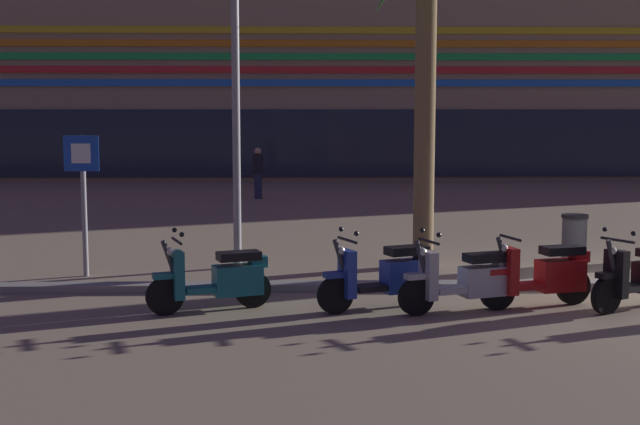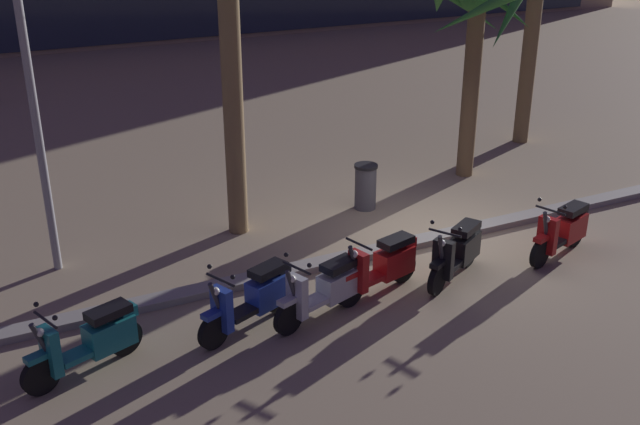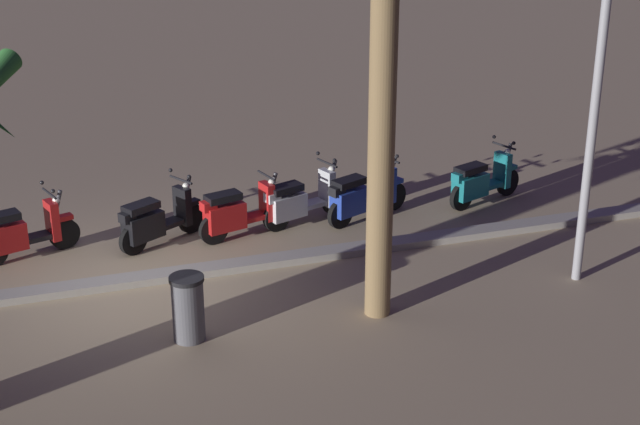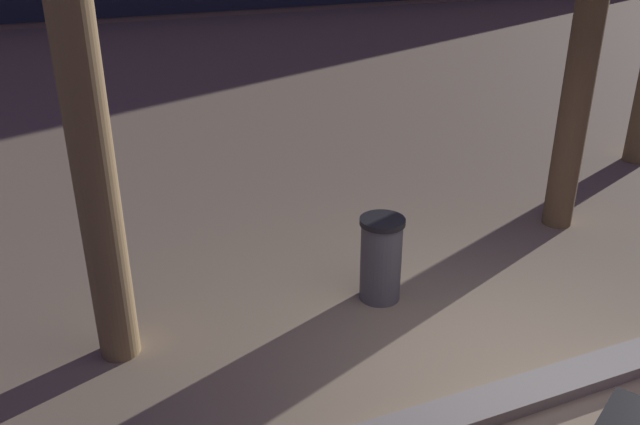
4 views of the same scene
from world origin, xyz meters
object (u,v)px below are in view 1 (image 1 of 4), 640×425
(scooter_silver_last_in_row, at_px, (467,280))
(crossing_sign, at_px, (83,189))
(palm_tree_near_sign, at_px, (426,13))
(litter_bin, at_px, (574,240))
(pedestrian_by_palm_tree, at_px, (258,172))
(scooter_red_mid_rear, at_px, (545,275))
(street_lamp, at_px, (235,45))
(scooter_teal_tail_end, at_px, (219,279))
(scooter_blue_gap_after_mid, at_px, (388,276))

(scooter_silver_last_in_row, relative_size, crossing_sign, 0.72)
(palm_tree_near_sign, relative_size, litter_bin, 6.36)
(pedestrian_by_palm_tree, distance_m, litter_bin, 14.17)
(crossing_sign, height_order, palm_tree_near_sign, palm_tree_near_sign)
(scooter_red_mid_rear, bearing_deg, palm_tree_near_sign, 110.79)
(litter_bin, bearing_deg, crossing_sign, -175.25)
(street_lamp, bearing_deg, palm_tree_near_sign, 1.57)
(scooter_silver_last_in_row, bearing_deg, litter_bin, 52.16)
(scooter_silver_last_in_row, distance_m, litter_bin, 4.34)
(scooter_red_mid_rear, distance_m, pedestrian_by_palm_tree, 16.58)
(crossing_sign, height_order, street_lamp, street_lamp)
(scooter_teal_tail_end, bearing_deg, scooter_red_mid_rear, 1.47)
(scooter_teal_tail_end, height_order, scooter_silver_last_in_row, same)
(scooter_blue_gap_after_mid, bearing_deg, scooter_silver_last_in_row, -10.20)
(crossing_sign, distance_m, pedestrian_by_palm_tree, 13.60)
(scooter_teal_tail_end, xyz_separation_m, scooter_red_mid_rear, (4.64, 0.12, 0.01))
(scooter_blue_gap_after_mid, bearing_deg, crossing_sign, 152.82)
(scooter_teal_tail_end, relative_size, scooter_red_mid_rear, 1.00)
(crossing_sign, xyz_separation_m, pedestrian_by_palm_tree, (2.32, 13.39, -0.61))
(scooter_blue_gap_after_mid, bearing_deg, scooter_red_mid_rear, 1.31)
(scooter_blue_gap_after_mid, xyz_separation_m, scooter_red_mid_rear, (2.26, 0.05, -0.00))
(scooter_teal_tail_end, distance_m, palm_tree_near_sign, 6.32)
(scooter_teal_tail_end, relative_size, crossing_sign, 0.71)
(scooter_blue_gap_after_mid, distance_m, pedestrian_by_palm_tree, 16.11)
(crossing_sign, relative_size, palm_tree_near_sign, 0.40)
(scooter_teal_tail_end, xyz_separation_m, palm_tree_near_sign, (3.39, 3.43, 4.08))
(pedestrian_by_palm_tree, bearing_deg, scooter_silver_last_in_row, -77.17)
(scooter_red_mid_rear, xyz_separation_m, palm_tree_near_sign, (-1.26, 3.31, 4.07))
(scooter_teal_tail_end, relative_size, palm_tree_near_sign, 0.28)
(palm_tree_near_sign, xyz_separation_m, pedestrian_by_palm_tree, (-3.59, 12.54, -3.64))
(pedestrian_by_palm_tree, bearing_deg, street_lamp, -89.00)
(litter_bin, bearing_deg, scooter_teal_tail_end, -151.70)
(scooter_teal_tail_end, height_order, pedestrian_by_palm_tree, pedestrian_by_palm_tree)
(crossing_sign, distance_m, palm_tree_near_sign, 6.69)
(palm_tree_near_sign, bearing_deg, street_lamp, -178.43)
(scooter_blue_gap_after_mid, xyz_separation_m, scooter_silver_last_in_row, (1.09, -0.20, -0.02))
(scooter_red_mid_rear, distance_m, palm_tree_near_sign, 5.39)
(scooter_blue_gap_after_mid, xyz_separation_m, crossing_sign, (-4.90, 2.51, 1.04))
(pedestrian_by_palm_tree, relative_size, litter_bin, 1.78)
(scooter_teal_tail_end, xyz_separation_m, litter_bin, (6.13, 3.30, 0.04))
(scooter_teal_tail_end, bearing_deg, scooter_silver_last_in_row, -2.12)
(scooter_blue_gap_after_mid, relative_size, scooter_red_mid_rear, 1.02)
(crossing_sign, xyz_separation_m, palm_tree_near_sign, (5.90, 0.84, 3.03))
(scooter_blue_gap_after_mid, relative_size, street_lamp, 0.27)
(scooter_blue_gap_after_mid, height_order, litter_bin, scooter_blue_gap_after_mid)
(palm_tree_near_sign, bearing_deg, scooter_blue_gap_after_mid, -106.70)
(palm_tree_near_sign, distance_m, litter_bin, 4.89)
(scooter_silver_last_in_row, bearing_deg, scooter_teal_tail_end, 177.88)
(scooter_red_mid_rear, bearing_deg, crossing_sign, 161.02)
(litter_bin, distance_m, street_lamp, 7.02)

